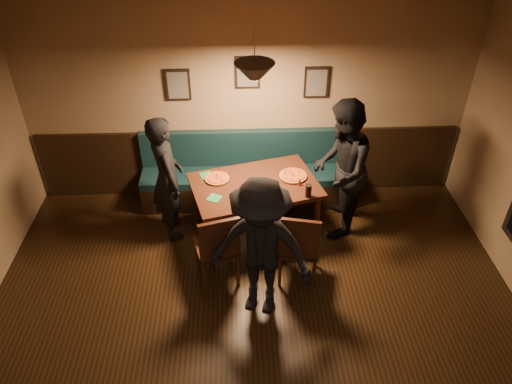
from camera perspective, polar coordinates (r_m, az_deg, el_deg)
The scene contains 22 objects.
ceiling at distance 2.90m, azimuth 0.78°, elevation 5.17°, with size 7.00×7.00×0.00m, color silver.
wall_back at distance 6.65m, azimuth -0.98°, elevation 10.29°, with size 6.00×6.00×0.00m, color #8C704F.
wainscot at distance 7.06m, azimuth -0.90°, elevation 3.59°, with size 5.88×0.06×1.00m, color black.
booth_bench at distance 6.83m, azimuth -0.83°, elevation 2.37°, with size 3.00×0.60×1.00m, color #0F232D, non-canonical shape.
picture_left at distance 6.53m, azimuth -9.10°, elevation 12.27°, with size 0.32×0.04×0.42m, color black.
picture_center at distance 6.43m, azimuth -1.01°, elevation 13.78°, with size 0.32×0.04×0.42m, color black.
picture_right at distance 6.58m, azimuth 7.06°, elevation 12.60°, with size 0.32×0.04×0.42m, color black.
pendant_lamp at distance 5.34m, azimuth -0.17°, elevation 13.62°, with size 0.44×0.44×0.25m, color black.
dining_table at distance 6.28m, azimuth -0.14°, elevation -2.11°, with size 1.53×0.98×0.82m, color black.
chair_near_left at distance 5.62m, azimuth -4.69°, elevation -6.26°, with size 0.46×0.46×1.04m, color black, non-canonical shape.
chair_near_right at distance 5.65m, azimuth 5.12°, elevation -6.04°, with size 0.46×0.46×1.03m, color black, non-canonical shape.
diner_left at distance 6.18m, azimuth -10.35°, elevation 1.55°, with size 0.62×0.41×1.70m, color black.
diner_right at distance 6.18m, azimuth 9.85°, elevation 2.54°, with size 0.90×0.70×1.86m, color black.
diner_front at distance 5.06m, azimuth 0.52°, elevation -6.76°, with size 1.10×0.63×1.70m, color black.
pizza_a at distance 6.12m, azimuth -4.58°, elevation 1.59°, with size 0.31×0.31×0.04m, color #C27524.
pizza_b at distance 5.88m, azimuth 0.62°, elevation 0.19°, with size 0.36×0.36×0.04m, color #C65D25.
pizza_c at distance 6.16m, azimuth 4.35°, elevation 1.90°, with size 0.35×0.35×0.04m, color orange.
soda_glass at distance 5.81m, azimuth 6.14°, elevation 0.14°, with size 0.08×0.08×0.16m, color black.
tabasco_bottle at distance 6.00m, azimuth 5.11°, elevation 1.19°, with size 0.03×0.03×0.11m, color #971C05.
napkin_a at distance 6.22m, azimuth -5.83°, elevation 1.99°, with size 0.15×0.15×0.01m, color #1C6B2F.
napkin_b at distance 5.81m, azimuth -4.88°, elevation -0.71°, with size 0.15×0.15×0.01m, color #1E7236.
cutlery_set at distance 5.71m, azimuth -0.72°, elevation -1.35°, with size 0.02×0.20×0.00m, color #B7B8BC.
Camera 1 is at (-0.15, -2.48, 4.29)m, focal length 34.24 mm.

